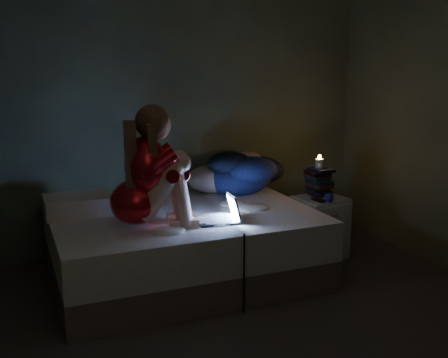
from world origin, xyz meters
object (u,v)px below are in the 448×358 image
bed (183,244)px  nightstand (319,227)px  woman (134,167)px  laptop (217,209)px  candle (319,162)px  phone (317,200)px

bed → nightstand: bearing=-1.4°
woman → nightstand: 1.85m
bed → woman: 0.87m
bed → laptop: 0.56m
woman → candle: bearing=21.7°
woman → laptop: 0.67m
bed → candle: (1.27, 0.04, 0.57)m
woman → phone: (1.60, 0.16, -0.43)m
bed → woman: bearing=-148.1°
phone → laptop: bearing=-160.8°
woman → laptop: woman is taller
bed → woman: woman is taller
candle → phone: size_ratio=0.57×
bed → phone: size_ratio=14.21×
bed → nightstand: (1.25, -0.03, -0.00)m
woman → candle: woman is taller
laptop → candle: candle is taller
woman → nightstand: (1.69, 0.24, -0.71)m
bed → candle: 1.40m
woman → candle: (1.71, 0.31, -0.14)m
bed → laptop: laptop is taller
woman → candle: size_ratio=10.85×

